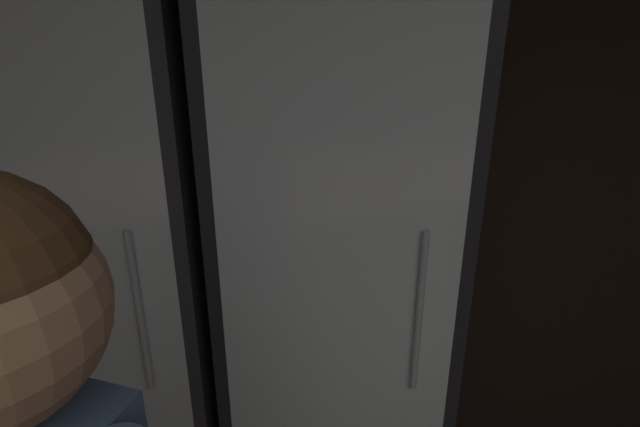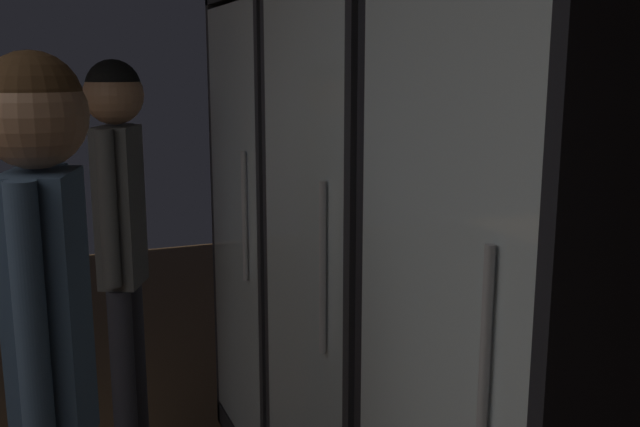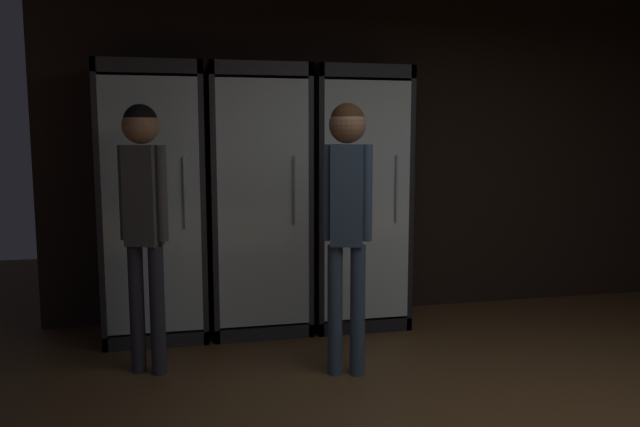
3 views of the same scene
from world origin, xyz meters
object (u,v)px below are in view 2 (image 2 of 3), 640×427
(cooler_far_left, at_px, (315,229))
(cooler_left, at_px, (403,276))
(cooler_center, at_px, (562,366))
(shopper_near, at_px, (50,328))
(shopper_far, at_px, (120,215))

(cooler_far_left, height_order, cooler_left, same)
(cooler_center, bearing_deg, cooler_left, 179.82)
(shopper_near, bearing_deg, shopper_far, 166.24)
(cooler_far_left, xyz_separation_m, shopper_near, (1.20, -1.11, 0.12))
(cooler_left, relative_size, shopper_near, 1.19)
(cooler_center, bearing_deg, shopper_far, -153.15)
(shopper_far, bearing_deg, cooler_left, 44.88)
(cooler_far_left, xyz_separation_m, cooler_left, (0.78, 0.00, 0.00))
(cooler_far_left, xyz_separation_m, shopper_far, (-0.03, -0.81, 0.12))
(cooler_left, distance_m, shopper_near, 1.19)
(shopper_near, relative_size, shopper_far, 1.00)
(shopper_near, distance_m, shopper_far, 1.27)
(cooler_center, xyz_separation_m, shopper_near, (-0.36, -1.11, 0.12))
(cooler_left, xyz_separation_m, shopper_near, (0.42, -1.11, 0.12))
(cooler_far_left, relative_size, shopper_far, 1.19)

